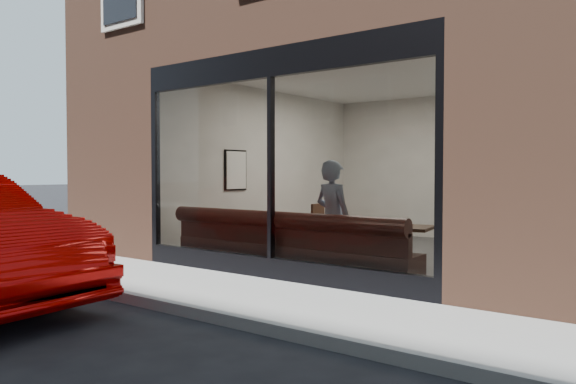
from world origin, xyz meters
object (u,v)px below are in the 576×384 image
Objects in this scene: person at (333,219)px; cafe_table_right at (406,228)px; cafe_table_left at (256,216)px; banquette at (288,259)px; cafe_chair_left at (308,244)px.

person reaches higher than cafe_table_right.
cafe_table_left is (-2.04, 0.72, -0.09)m from person.
banquette is 2.41× the size of person.
cafe_table_right is 1.68× the size of cafe_chair_left.
cafe_table_right reaches higher than cafe_chair_left.
cafe_table_left is 0.86× the size of cafe_table_right.
person reaches higher than banquette.
cafe_table_right is (1.59, 0.55, 0.52)m from banquette.
banquette is 6.97× the size of cafe_table_left.
cafe_chair_left is at bearing -33.35° from person.
cafe_table_right is (0.96, 0.33, -0.09)m from person.
banquette is at bearing -33.62° from cafe_table_left.
cafe_table_right reaches higher than banquette.
cafe_table_left reaches higher than banquette.
banquette is 1.76m from cafe_table_right.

